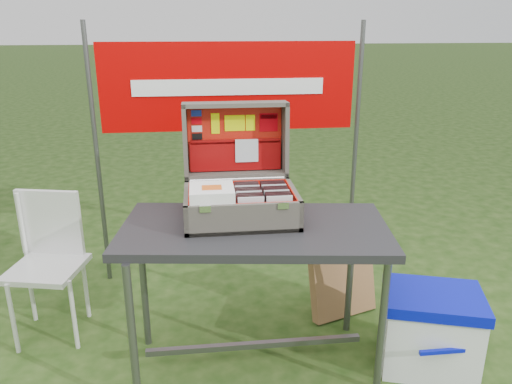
{
  "coord_description": "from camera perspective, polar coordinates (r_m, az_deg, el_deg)",
  "views": [
    {
      "loc": [
        -0.2,
        -2.08,
        1.69
      ],
      "look_at": [
        0.06,
        0.1,
        0.93
      ],
      "focal_mm": 35.0,
      "sensor_mm": 36.0,
      "label": 1
    }
  ],
  "objects": [
    {
      "name": "cd_left_3",
      "position": [
        2.31,
        -0.74,
        -1.67
      ],
      "size": [
        0.12,
        0.01,
        0.14
      ],
      "primitive_type": "cube",
      "color": "black",
      "rests_on": "suitcase_liner_floor"
    },
    {
      "name": "songbook_graphic",
      "position": [
        2.27,
        -5.09,
        0.53
      ],
      "size": [
        0.09,
        0.07,
        0.0
      ],
      "primitive_type": "cube",
      "color": "#D85919",
      "rests_on": "songbook_9"
    },
    {
      "name": "suitcase_lid_liner",
      "position": [
        2.63,
        -2.42,
        6.15
      ],
      "size": [
        0.49,
        0.02,
        0.34
      ],
      "primitive_type": "cube",
      "rotation": [
        -1.63,
        0.0,
        0.0
      ],
      "color": "red",
      "rests_on": "suitcase_lid_back"
    },
    {
      "name": "cd_left_4",
      "position": [
        2.33,
        -0.79,
        -1.49
      ],
      "size": [
        0.12,
        0.01,
        0.14
      ],
      "primitive_type": "cube",
      "color": "silver",
      "rests_on": "suitcase_liner_floor"
    },
    {
      "name": "cd_left_9",
      "position": [
        2.43,
        -1.05,
        -0.63
      ],
      "size": [
        0.12,
        0.01,
        0.14
      ],
      "primitive_type": "cube",
      "color": "black",
      "rests_on": "suitcase_liner_floor"
    },
    {
      "name": "cd_right_9",
      "position": [
        2.45,
        1.97,
        -0.52
      ],
      "size": [
        0.12,
        0.01,
        0.14
      ],
      "primitive_type": "cube",
      "color": "black",
      "rests_on": "suitcase_liner_floor"
    },
    {
      "name": "chair_seat",
      "position": [
        2.98,
        -22.84,
        -8.08
      ],
      "size": [
        0.44,
        0.44,
        0.03
      ],
      "primitive_type": "cube",
      "rotation": [
        0.0,
        0.0,
        -0.22
      ],
      "color": "silver",
      "rests_on": "ground"
    },
    {
      "name": "table",
      "position": [
        2.52,
        -0.15,
        -12.1
      ],
      "size": [
        1.32,
        0.78,
        0.78
      ],
      "primitive_type": null,
      "rotation": [
        0.0,
        0.0,
        -0.13
      ],
      "color": "#242426",
      "rests_on": "ground"
    },
    {
      "name": "cd_left_5",
      "position": [
        2.35,
        -0.85,
        -1.31
      ],
      "size": [
        0.12,
        0.01,
        0.14
      ],
      "primitive_type": "cube",
      "color": "black",
      "rests_on": "suitcase_liner_floor"
    },
    {
      "name": "table_leg_fl",
      "position": [
        2.33,
        -13.91,
        -16.19
      ],
      "size": [
        0.04,
        0.04,
        0.74
      ],
      "primitive_type": "cylinder",
      "color": "#59595B",
      "rests_on": "ground"
    },
    {
      "name": "cd_right_7",
      "position": [
        2.41,
        2.11,
        -0.85
      ],
      "size": [
        0.12,
        0.01,
        0.14
      ],
      "primitive_type": "cube",
      "color": "black",
      "rests_on": "suitcase_liner_floor"
    },
    {
      "name": "suitcase_base_wall_back",
      "position": [
        2.56,
        -2.1,
        -0.14
      ],
      "size": [
        0.54,
        0.02,
        0.14
      ],
      "primitive_type": "cube",
      "color": "#625D50",
      "rests_on": "table_top"
    },
    {
      "name": "songbook_7",
      "position": [
        2.28,
        -5.08,
        0.27
      ],
      "size": [
        0.2,
        0.2,
        0.0
      ],
      "primitive_type": "cube",
      "color": "white",
      "rests_on": "suitcase_base_wall_front"
    },
    {
      "name": "cd_left_10",
      "position": [
        2.45,
        -1.1,
        -0.47
      ],
      "size": [
        0.12,
        0.01,
        0.14
      ],
      "primitive_type": "cube",
      "color": "black",
      "rests_on": "suitcase_liner_floor"
    },
    {
      "name": "suitcase_pocket_cd",
      "position": [
        2.61,
        -1.07,
        4.75
      ],
      "size": [
        0.12,
        0.02,
        0.12
      ],
      "primitive_type": "cube",
      "rotation": [
        -1.63,
        0.0,
        0.0
      ],
      "color": "silver",
      "rests_on": "suitcase_lid_pocket"
    },
    {
      "name": "suitcase_base_wall_front",
      "position": [
        2.23,
        -1.33,
        -3.15
      ],
      "size": [
        0.54,
        0.02,
        0.14
      ],
      "primitive_type": "cube",
      "color": "#625D50",
      "rests_on": "table_top"
    },
    {
      "name": "songbook_4",
      "position": [
        2.29,
        -5.07,
        -0.08
      ],
      "size": [
        0.2,
        0.2,
        0.0
      ],
      "primitive_type": "cube",
      "color": "white",
      "rests_on": "suitcase_base_wall_front"
    },
    {
      "name": "suitcase_base_wall_right",
      "position": [
        2.43,
        4.33,
        -1.29
      ],
      "size": [
        0.02,
        0.38,
        0.14
      ],
      "primitive_type": "cube",
      "color": "#625D50",
      "rests_on": "table_top"
    },
    {
      "name": "suitcase_lid_rim_far",
      "position": [
        2.56,
        -2.41,
        9.98
      ],
      "size": [
        0.54,
        0.14,
        0.03
      ],
      "primitive_type": "cube",
      "rotation": [
        -1.63,
        0.0,
        0.0
      ],
      "color": "#625D50",
      "rests_on": "suitcase_lid_back"
    },
    {
      "name": "cd_right_5",
      "position": [
        2.37,
        2.27,
        -1.19
      ],
      "size": [
        0.12,
        0.01,
        0.14
      ],
      "primitive_type": "cube",
      "color": "black",
      "rests_on": "suitcase_liner_floor"
    },
    {
      "name": "chair_upright_left",
      "position": [
        3.1,
        -25.21,
        -3.47
      ],
      "size": [
        0.02,
        0.02,
        0.38
      ],
      "primitive_type": "cylinder",
      "color": "silver",
      "rests_on": "chair_seat"
    },
    {
      "name": "cd_right_11",
      "position": [
        2.48,
        1.82,
        -0.2
      ],
      "size": [
        0.12,
        0.01,
        0.14
      ],
      "primitive_type": "cube",
      "color": "black",
      "rests_on": "suitcase_liner_floor"
    },
    {
      "name": "suitcase_pocket_edge",
      "position": [
        2.61,
        -2.37,
        5.8
      ],
      "size": [
        0.46,
        0.02,
        0.02
      ],
      "primitive_type": "cube",
      "rotation": [
        -1.63,
        0.0,
        0.0
      ],
      "color": "maroon",
      "rests_on": "suitcase_lid_pocket"
    },
    {
      "name": "cardboard_box",
      "position": [
        3.08,
        9.82,
        -9.88
      ],
      "size": [
        0.45,
        0.29,
        0.44
      ],
      "primitive_type": "cube",
      "rotation": [
        -0.22,
        0.0,
        0.34
      ],
      "color": "olive",
      "rests_on": "ground"
    },
    {
      "name": "suitcase_liner_wall_front",
      "position": [
        2.23,
        -1.36,
        -2.77
      ],
      "size": [
        0.49,
        0.01,
        0.12
      ],
      "primitive_type": "cube",
      "color": "red",
      "rests_on": "suitcase_base_bottom"
    },
    {
      "name": "suitcase_lid_rim_right",
      "position": [
        2.61,
        3.33,
        6.12
      ],
      "size": [
        0.02,
        0.16,
        0.39
      ],
      "primitive_type": "cube",
      "rotation": [
        -1.63,
        0.0,
        0.0
      ],
      "color": "#625D50",
      "rests_on": "suitcase_lid_back"
    },
    {
      "name": "lid_card_neon_main",
      "position": [
        2.61,
        -2.44,
        7.87
      ],
      "size": [
        0.11,
        0.01,
        0.08
      ],
      "primitive_type": "cube",
      "rotation": [
        -1.63,
        0.0,
        0.0
      ],
      "color": "#DBEF01",
      "rests_on": "suitcase_lid_liner"
    },
    {
      "name": "cd_left_11",
      "position": [
        2.47,
        -1.15,
        -0.31
      ],
      "size": [
        0.12,
        0.01,
        0.14
      ],
      "primitive_type": "cube",
      "color": "black",
      "rests_on": "suitcase_liner_floor"
    },
    {
      "name": "cd_right_4",
      "position": [
        2.35,
        2.35,
        -1.36
      ],
      "size": [
        0.12,
        0.01,
        0.14
      ],
      "primitive_type": "cube",
      "color": "silver",
      "rests_on": "suitcase_liner_floor"
    },
    {
      "name": "cd_right_2",
      "position": [
        2.31,
        2.51,
        -1.72
      ],
      "size": [
        0.12,
        0.01,
        0.14
      ],
      "primitive_type": "cube",
      "color": "black",
      "rests_on": "suitcase_liner_floor"
    },
    {
      "name": "lid_sticker_band_bar",
      "position": [
        2.63,
        1.45,
        8.61
      ],
      "size": [
        0.09,
        0.0,
        0.02
      ],
      "primitive_type": "cube",
      "rotation": [
        -1.63,
        0.0,
        0.0
      ],
      "color": "black",
      "rests_on": "suitcase_lid_liner"
    },
    {
      "name": "cd_right_8",
      "position": [
        2.43,
        2.04,
        -0.68
      ],
      "size": [
        0.12,
        0.01,
        0.14
      ],
      "primitive_type": "cube",
      "color": "silver",
      "rests_on": "suitcase_liner_floor"
    },
    {
      "name": "cd_right_6",
      "position": [
        2.39,
        2.19,
        -1.01
      ],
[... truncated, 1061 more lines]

